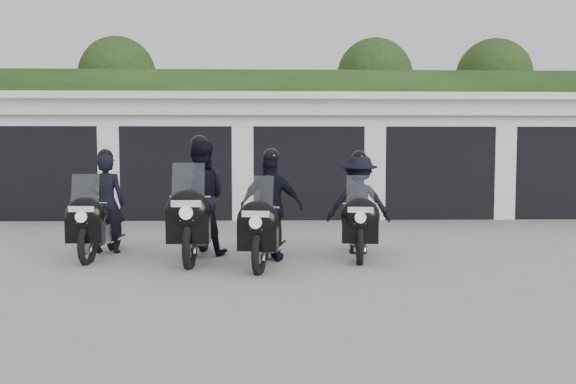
{
  "coord_description": "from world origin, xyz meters",
  "views": [
    {
      "loc": [
        -0.93,
        -8.8,
        1.66
      ],
      "look_at": [
        -0.66,
        -0.06,
        1.05
      ],
      "focal_mm": 38.0,
      "sensor_mm": 36.0,
      "label": 1
    }
  ],
  "objects_px": {
    "police_bike_a": "(101,212)",
    "police_bike_b": "(198,204)",
    "police_bike_d": "(359,209)",
    "police_bike_c": "(269,213)"
  },
  "relations": [
    {
      "from": "police_bike_b",
      "to": "police_bike_c",
      "type": "relative_size",
      "value": 1.13
    },
    {
      "from": "police_bike_a",
      "to": "police_bike_d",
      "type": "height_order",
      "value": "police_bike_a"
    },
    {
      "from": "police_bike_b",
      "to": "police_bike_d",
      "type": "xyz_separation_m",
      "value": [
        2.51,
        0.13,
        -0.1
      ]
    },
    {
      "from": "police_bike_a",
      "to": "police_bike_b",
      "type": "bearing_deg",
      "value": -3.28
    },
    {
      "from": "police_bike_a",
      "to": "police_bike_d",
      "type": "xyz_separation_m",
      "value": [
        4.04,
        -0.02,
        0.04
      ]
    },
    {
      "from": "police_bike_d",
      "to": "police_bike_c",
      "type": "bearing_deg",
      "value": -147.91
    },
    {
      "from": "police_bike_c",
      "to": "police_bike_d",
      "type": "height_order",
      "value": "police_bike_c"
    },
    {
      "from": "police_bike_b",
      "to": "police_bike_d",
      "type": "bearing_deg",
      "value": 4.47
    },
    {
      "from": "police_bike_c",
      "to": "police_bike_b",
      "type": "bearing_deg",
      "value": 164.45
    },
    {
      "from": "police_bike_a",
      "to": "police_bike_b",
      "type": "relative_size",
      "value": 0.89
    }
  ]
}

